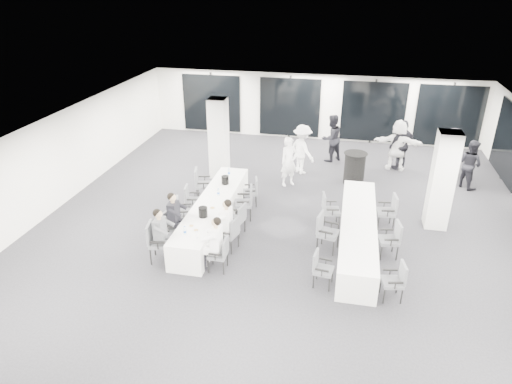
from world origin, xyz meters
TOP-DOWN VIEW (x-y plane):
  - room at (0.89, 1.11)m, footprint 14.04×16.04m
  - column_left at (-2.80, 3.20)m, footprint 0.60×0.60m
  - column_right at (4.20, 1.00)m, footprint 0.60×0.60m
  - banquet_table_main at (-2.00, -0.26)m, footprint 0.90×5.00m
  - banquet_table_side at (2.04, -0.52)m, footprint 0.90×5.00m
  - cocktail_table at (1.88, 3.52)m, footprint 0.79×0.79m
  - chair_main_left_near at (-2.84, -2.28)m, footprint 0.61×0.65m
  - chair_main_left_second at (-2.83, -1.33)m, footprint 0.53×0.56m
  - chair_main_left_mid at (-2.83, -0.54)m, footprint 0.55×0.58m
  - chair_main_left_fourth at (-2.83, 0.24)m, footprint 0.52×0.56m
  - chair_main_left_far at (-2.84, 1.25)m, footprint 0.63×0.66m
  - chair_main_right_near at (-1.18, -2.37)m, footprint 0.45×0.51m
  - chair_main_right_second at (-1.17, -1.44)m, footprint 0.57×0.59m
  - chair_main_right_mid at (-1.18, -0.64)m, footprint 0.54×0.57m
  - chair_main_right_fourth at (-1.17, 0.32)m, footprint 0.60×0.63m
  - chair_main_right_far at (-1.18, 1.22)m, footprint 0.54×0.56m
  - chair_side_left_near at (1.21, -2.47)m, footprint 0.49×0.53m
  - chair_side_left_mid at (1.20, -0.91)m, footprint 0.61×0.64m
  - chair_side_left_far at (1.20, 0.37)m, footprint 0.57×0.61m
  - chair_side_right_near at (2.86, -2.62)m, footprint 0.53×0.56m
  - chair_side_right_mid at (2.87, -0.89)m, footprint 0.57×0.60m
  - chair_side_right_far at (2.87, 0.63)m, footprint 0.56×0.61m
  - seated_guest_a at (-2.67, -2.26)m, footprint 0.50×0.38m
  - seated_guest_b at (-2.67, -1.35)m, footprint 0.50×0.38m
  - seated_guest_c at (-1.34, -2.37)m, footprint 0.50×0.38m
  - seated_guest_d at (-1.34, -1.42)m, footprint 0.50×0.38m
  - standing_guest_a at (-0.30, 2.93)m, footprint 0.90×0.88m
  - standing_guest_b at (0.95, 5.50)m, footprint 1.13×1.12m
  - standing_guest_c at (0.01, 4.08)m, footprint 1.39×1.39m
  - standing_guest_d at (3.52, 5.18)m, footprint 1.41×1.27m
  - standing_guest_e at (5.22, 5.08)m, footprint 0.59×0.94m
  - standing_guest_f at (3.36, 5.14)m, footprint 2.01×0.93m
  - standing_guest_g at (-3.34, 4.53)m, footprint 0.79×0.75m
  - standing_guest_h at (5.61, 3.99)m, footprint 0.99×1.06m
  - ice_bucket_near at (-1.98, -1.18)m, footprint 0.24×0.24m
  - ice_bucket_far at (-1.97, 0.95)m, footprint 0.23×0.23m
  - water_bottle_a at (-2.13, -2.16)m, footprint 0.07×0.07m
  - water_bottle_b at (-1.94, 0.12)m, footprint 0.07×0.07m
  - water_bottle_c at (-2.02, 1.60)m, footprint 0.07×0.07m
  - plate_a at (-2.12, -1.73)m, footprint 0.18×0.18m
  - plate_b at (-1.93, -1.92)m, footprint 0.19×0.19m
  - plate_c at (-1.88, -0.68)m, footprint 0.21×0.21m
  - wine_glass at (-1.80, -2.23)m, footprint 0.07×0.07m

SIDE VIEW (x-z plane):
  - banquet_table_main at x=-2.00m, z-range 0.00..0.75m
  - banquet_table_side at x=2.04m, z-range 0.00..0.75m
  - chair_side_left_near at x=1.21m, z-range 0.06..0.92m
  - chair_main_left_second at x=-2.83m, z-range 0.06..0.94m
  - chair_main_right_near at x=-1.18m, z-range 0.06..0.94m
  - chair_main_right_far at x=-1.18m, z-range 0.06..0.94m
  - chair_side_right_near at x=2.86m, z-range 0.06..0.96m
  - chair_main_left_mid at x=-2.83m, z-range 0.06..0.97m
  - chair_main_left_fourth at x=-2.83m, z-range 0.06..0.97m
  - chair_main_right_mid at x=-1.18m, z-range 0.06..0.98m
  - chair_main_right_second at x=-1.17m, z-range 0.07..1.00m
  - chair_side_right_mid at x=2.87m, z-range 0.07..1.03m
  - chair_side_left_far at x=1.20m, z-range 0.07..1.04m
  - cocktail_table at x=1.88m, z-range 0.01..1.11m
  - chair_side_right_far at x=2.87m, z-range 0.07..1.06m
  - chair_main_right_fourth at x=-1.17m, z-range 0.07..1.08m
  - chair_side_left_mid at x=1.20m, z-range 0.07..1.09m
  - chair_main_left_far at x=-2.84m, z-range 0.07..1.11m
  - chair_main_left_near at x=-2.84m, z-range 0.07..1.12m
  - plate_a at x=-2.12m, z-range 0.75..0.78m
  - plate_b at x=-1.93m, z-range 0.75..0.78m
  - plate_c at x=-1.88m, z-range 0.75..0.78m
  - seated_guest_a at x=-2.67m, z-range 0.09..1.53m
  - seated_guest_b at x=-2.67m, z-range 0.09..1.53m
  - seated_guest_c at x=-1.34m, z-range 0.09..1.53m
  - seated_guest_d at x=-1.34m, z-range 0.09..1.53m
  - standing_guest_g at x=-3.34m, z-range 0.00..1.69m
  - water_bottle_b at x=-1.94m, z-range 0.75..0.96m
  - water_bottle_a at x=-2.13m, z-range 0.75..0.97m
  - water_bottle_c at x=-2.02m, z-range 0.75..0.97m
  - ice_bucket_far at x=-1.97m, z-range 0.75..1.01m
  - ice_bucket_near at x=-1.98m, z-range 0.75..1.02m
  - wine_glass at x=-1.80m, z-range 0.80..0.99m
  - standing_guest_h at x=5.61m, z-range 0.00..1.88m
  - standing_guest_a at x=-0.30m, z-range 0.00..1.92m
  - standing_guest_e at x=5.22m, z-range 0.00..1.94m
  - standing_guest_c at x=0.01m, z-range 0.00..2.02m
  - standing_guest_b at x=0.95m, z-range 0.00..2.05m
  - standing_guest_d at x=3.52m, z-range 0.00..2.11m
  - standing_guest_f at x=3.36m, z-range 0.00..2.12m
  - room at x=0.89m, z-range -0.03..2.81m
  - column_left at x=-2.80m, z-range 0.00..2.80m
  - column_right at x=4.20m, z-range 0.00..2.80m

